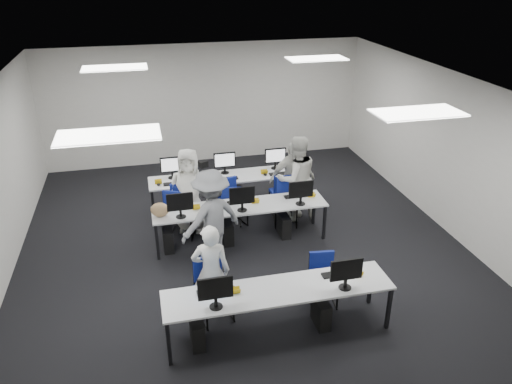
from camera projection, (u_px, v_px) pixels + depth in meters
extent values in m
plane|color=black|center=(243.00, 246.00, 9.28)|extent=(9.00, 9.00, 0.00)
plane|color=white|center=(241.00, 85.00, 8.00)|extent=(9.00, 9.00, 0.00)
cube|color=silver|center=(205.00, 104.00, 12.59)|extent=(8.00, 0.02, 3.00)
cube|color=silver|center=(341.00, 353.00, 4.68)|extent=(8.00, 0.02, 3.00)
cube|color=silver|center=(448.00, 152.00, 9.48)|extent=(0.02, 9.00, 3.00)
cube|color=white|center=(108.00, 135.00, 5.83)|extent=(1.20, 0.60, 0.02)
cube|color=white|center=(418.00, 113.00, 6.66)|extent=(1.20, 0.60, 0.02)
cube|color=white|center=(115.00, 68.00, 9.34)|extent=(1.20, 0.60, 0.02)
cube|color=white|center=(317.00, 59.00, 10.18)|extent=(1.20, 0.60, 0.02)
cube|color=#B9BBBE|center=(279.00, 290.00, 6.87)|extent=(3.20, 0.70, 0.03)
cube|color=black|center=(169.00, 344.00, 6.43)|extent=(0.05, 0.05, 0.70)
cube|color=black|center=(165.00, 314.00, 6.96)|extent=(0.05, 0.05, 0.70)
cube|color=black|center=(389.00, 308.00, 7.08)|extent=(0.05, 0.05, 0.70)
cube|color=black|center=(370.00, 284.00, 7.61)|extent=(0.05, 0.05, 0.70)
cube|color=#B9BBBE|center=(240.00, 207.00, 9.15)|extent=(3.20, 0.70, 0.03)
cube|color=black|center=(157.00, 242.00, 8.72)|extent=(0.05, 0.05, 0.70)
cube|color=black|center=(155.00, 226.00, 9.25)|extent=(0.05, 0.05, 0.70)
cube|color=black|center=(324.00, 222.00, 9.37)|extent=(0.05, 0.05, 0.70)
cube|color=black|center=(314.00, 208.00, 9.90)|extent=(0.05, 0.05, 0.70)
cube|color=#B9BBBE|center=(227.00, 177.00, 10.38)|extent=(3.20, 0.70, 0.03)
cube|color=black|center=(153.00, 207.00, 9.95)|extent=(0.05, 0.05, 0.70)
cube|color=black|center=(152.00, 194.00, 10.48)|extent=(0.05, 0.05, 0.70)
cube|color=black|center=(301.00, 191.00, 10.60)|extent=(0.05, 0.05, 0.70)
cube|color=black|center=(293.00, 180.00, 11.13)|extent=(0.05, 0.05, 0.70)
cube|color=#0B3E94|center=(215.00, 288.00, 6.38)|extent=(0.46, 0.04, 0.32)
cube|color=black|center=(212.00, 292.00, 6.79)|extent=(0.42, 0.14, 0.02)
ellipsoid|color=black|center=(234.00, 288.00, 6.85)|extent=(0.07, 0.10, 0.04)
cube|color=black|center=(197.00, 332.00, 6.84)|extent=(0.18, 0.40, 0.42)
cube|color=white|center=(346.00, 270.00, 6.76)|extent=(0.46, 0.04, 0.32)
cube|color=black|center=(336.00, 274.00, 7.17)|extent=(0.42, 0.14, 0.02)
ellipsoid|color=black|center=(356.00, 271.00, 7.22)|extent=(0.07, 0.10, 0.04)
cube|color=black|center=(321.00, 312.00, 7.22)|extent=(0.18, 0.40, 0.42)
cube|color=white|center=(180.00, 202.00, 8.63)|extent=(0.46, 0.04, 0.32)
cube|color=black|center=(179.00, 208.00, 9.03)|extent=(0.42, 0.14, 0.02)
ellipsoid|color=black|center=(196.00, 206.00, 9.09)|extent=(0.07, 0.10, 0.04)
cube|color=black|center=(168.00, 239.00, 9.08)|extent=(0.18, 0.40, 0.42)
cube|color=white|center=(242.00, 195.00, 8.86)|extent=(0.46, 0.04, 0.32)
cube|color=black|center=(239.00, 202.00, 9.26)|extent=(0.42, 0.14, 0.02)
ellipsoid|color=black|center=(254.00, 200.00, 9.32)|extent=(0.07, 0.10, 0.04)
cube|color=black|center=(227.00, 232.00, 9.31)|extent=(0.18, 0.40, 0.42)
cube|color=white|center=(301.00, 189.00, 9.09)|extent=(0.46, 0.04, 0.32)
cube|color=black|center=(295.00, 196.00, 9.49)|extent=(0.42, 0.14, 0.02)
ellipsoid|color=black|center=(310.00, 194.00, 9.55)|extent=(0.07, 0.10, 0.04)
cube|color=black|center=(284.00, 225.00, 9.54)|extent=(0.18, 0.40, 0.42)
cube|color=white|center=(172.00, 164.00, 10.17)|extent=(0.46, 0.04, 0.32)
cube|color=black|center=(174.00, 184.00, 10.02)|extent=(0.42, 0.14, 0.02)
ellipsoid|color=black|center=(159.00, 185.00, 9.95)|extent=(0.07, 0.10, 0.04)
cube|color=black|center=(187.00, 203.00, 10.42)|extent=(0.18, 0.40, 0.42)
cube|color=white|center=(225.00, 160.00, 10.40)|extent=(0.46, 0.04, 0.32)
cube|color=black|center=(228.00, 178.00, 10.25)|extent=(0.42, 0.14, 0.02)
ellipsoid|color=black|center=(213.00, 179.00, 10.18)|extent=(0.07, 0.10, 0.04)
cube|color=black|center=(239.00, 198.00, 10.65)|extent=(0.18, 0.40, 0.42)
cube|color=white|center=(275.00, 155.00, 10.63)|extent=(0.46, 0.04, 0.32)
cube|color=black|center=(279.00, 174.00, 10.48)|extent=(0.42, 0.14, 0.02)
ellipsoid|color=black|center=(265.00, 175.00, 10.41)|extent=(0.07, 0.10, 0.04)
cube|color=black|center=(288.00, 192.00, 10.88)|extent=(0.18, 0.40, 0.42)
cube|color=navy|center=(214.00, 290.00, 7.25)|extent=(0.56, 0.54, 0.06)
cube|color=navy|center=(207.00, 267.00, 7.30)|extent=(0.44, 0.16, 0.38)
cube|color=navy|center=(323.00, 280.00, 7.58)|extent=(0.44, 0.42, 0.05)
cube|color=navy|center=(321.00, 261.00, 7.64)|extent=(0.38, 0.09, 0.33)
cube|color=navy|center=(181.00, 212.00, 9.44)|extent=(0.58, 0.56, 0.06)
cube|color=navy|center=(182.00, 193.00, 9.52)|extent=(0.45, 0.17, 0.39)
cube|color=navy|center=(232.00, 203.00, 9.83)|extent=(0.58, 0.57, 0.06)
cube|color=navy|center=(227.00, 187.00, 9.86)|extent=(0.42, 0.20, 0.37)
cube|color=navy|center=(285.00, 201.00, 9.87)|extent=(0.54, 0.52, 0.06)
cube|color=navy|center=(285.00, 185.00, 9.94)|extent=(0.44, 0.14, 0.38)
cube|color=navy|center=(177.00, 207.00, 9.74)|extent=(0.55, 0.53, 0.06)
cube|color=navy|center=(173.00, 199.00, 9.46)|extent=(0.40, 0.19, 0.35)
cube|color=navy|center=(231.00, 203.00, 9.92)|extent=(0.49, 0.48, 0.06)
cube|color=navy|center=(231.00, 195.00, 9.64)|extent=(0.40, 0.12, 0.35)
cube|color=navy|center=(283.00, 193.00, 10.22)|extent=(0.49, 0.47, 0.06)
cube|color=navy|center=(287.00, 184.00, 9.91)|extent=(0.45, 0.08, 0.39)
ellipsoid|color=#9F7B52|center=(160.00, 210.00, 8.72)|extent=(0.35, 0.26, 0.26)
imported|color=silver|center=(211.00, 272.00, 7.19)|extent=(0.60, 0.44, 1.52)
imported|color=silver|center=(296.00, 178.00, 9.91)|extent=(0.92, 0.76, 1.76)
imported|color=silver|center=(189.00, 191.00, 9.50)|extent=(0.93, 0.73, 1.67)
imported|color=silver|center=(292.00, 179.00, 10.08)|extent=(0.94, 0.40, 1.60)
imported|color=gray|center=(211.00, 218.00, 8.43)|extent=(1.29, 1.05, 1.74)
cube|color=black|center=(203.00, 164.00, 8.16)|extent=(0.20, 0.22, 0.10)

